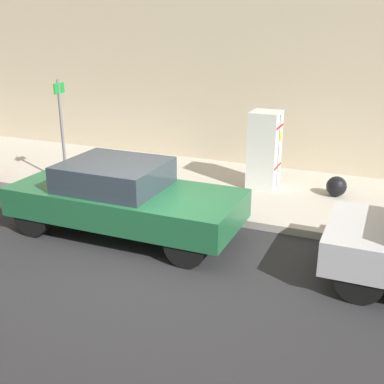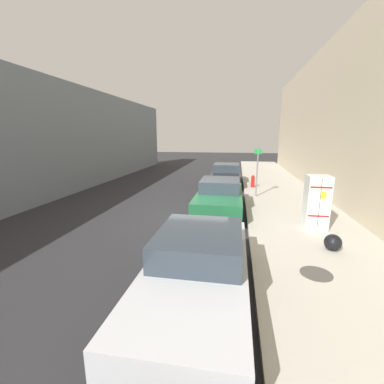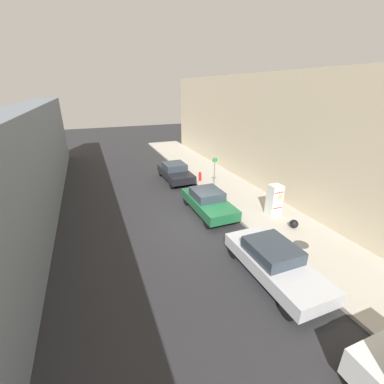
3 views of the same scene
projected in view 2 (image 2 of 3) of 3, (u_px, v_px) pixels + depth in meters
name	position (u px, v px, depth m)	size (l,w,h in m)	color
ground_plane	(198.00, 217.00, 10.44)	(80.00, 80.00, 0.00)	#28282B
sidewalk_slab	(299.00, 220.00, 9.76)	(3.93, 44.00, 0.16)	#B2ADA0
building_facade_across	(6.00, 140.00, 11.22)	(1.86, 37.40, 6.09)	slate
discarded_refrigerator	(316.00, 203.00, 8.50)	(0.71, 0.68, 1.82)	silver
manhole_cover	(316.00, 274.00, 5.84)	(0.70, 0.70, 0.02)	#47443F
street_sign_post	(257.00, 169.00, 12.99)	(0.36, 0.07, 2.50)	slate
fire_hydrant	(253.00, 181.00, 15.53)	(0.22, 0.22, 0.74)	red
trash_bag	(333.00, 242.00, 7.00)	(0.46, 0.46, 0.46)	black
parked_sedan_dark	(226.00, 174.00, 16.94)	(1.88, 4.34, 1.40)	black
parked_sedan_green	(220.00, 195.00, 10.92)	(1.85, 4.43, 1.41)	#1E6038
parked_sedan_silver	(198.00, 266.00, 5.05)	(1.87, 4.71, 1.40)	silver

